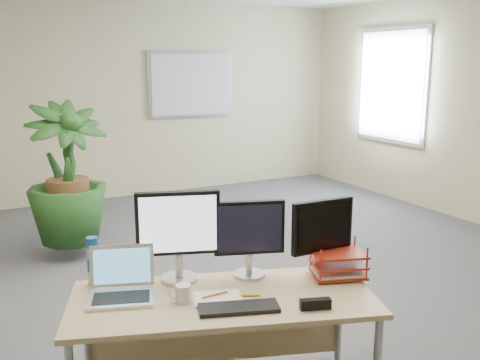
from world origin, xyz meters
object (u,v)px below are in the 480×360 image
floor_plant (67,181)px  laptop (122,285)px  monitor_left (178,230)px  monitor_right (249,234)px  desk (221,311)px

floor_plant → laptop: (-0.15, -2.50, -0.06)m
monitor_left → laptop: monitor_left is taller
monitor_right → desk: bearing=-156.2°
floor_plant → monitor_right: size_ratio=3.28×
floor_plant → monitor_right: (0.59, -2.58, 0.14)m
desk → laptop: laptop is taller
desk → monitor_right: 0.47m
floor_plant → monitor_right: bearing=-77.2°
monitor_left → monitor_right: 0.41m
monitor_right → laptop: size_ratio=1.07×
desk → monitor_left: monitor_left is taller
monitor_right → laptop: bearing=173.6°
floor_plant → desk: bearing=-82.5°
monitor_left → floor_plant: bearing=94.6°
desk → floor_plant: bearing=97.5°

